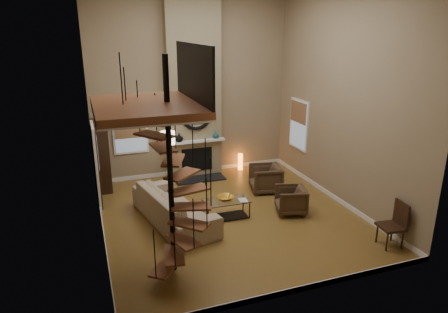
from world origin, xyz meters
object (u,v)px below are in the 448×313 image
object	(u,v)px
accent_lamp	(240,162)
side_chair	(395,223)
hutch	(101,157)
coffee_table	(226,207)
armchair_far	(294,200)
sofa	(173,206)
floor_lamp	(168,142)
armchair_near	(268,179)

from	to	relation	value
accent_lamp	side_chair	bearing A→B (deg)	-76.86
hutch	coffee_table	distance (m)	4.00
armchair_far	accent_lamp	bearing A→B (deg)	-162.67
sofa	side_chair	bearing A→B (deg)	-134.71
coffee_table	floor_lamp	distance (m)	2.58
coffee_table	accent_lamp	size ratio (longest dim) A/B	2.07
armchair_near	side_chair	distance (m)	3.81
hutch	side_chair	bearing A→B (deg)	-43.50
sofa	accent_lamp	xyz separation A→B (m)	(2.86, 2.87, -0.15)
armchair_far	side_chair	size ratio (longest dim) A/B	0.72
sofa	armchair_far	bearing A→B (deg)	-113.10
coffee_table	side_chair	bearing A→B (deg)	-39.69
accent_lamp	side_chair	distance (m)	5.65
coffee_table	accent_lamp	xyz separation A→B (m)	(1.61, 3.10, -0.03)
armchair_near	armchair_far	xyz separation A→B (m)	(-0.04, -1.53, 0.00)
hutch	side_chair	distance (m)	7.70
armchair_far	accent_lamp	distance (m)	3.42
hutch	accent_lamp	world-z (taller)	hutch
armchair_near	floor_lamp	bearing A→B (deg)	-97.56
armchair_far	side_chair	distance (m)	2.42
hutch	sofa	distance (m)	3.07
armchair_near	armchair_far	bearing A→B (deg)	10.19
armchair_near	coffee_table	world-z (taller)	armchair_near
armchair_far	coffee_table	world-z (taller)	armchair_far
coffee_table	accent_lamp	distance (m)	3.49
side_chair	accent_lamp	bearing A→B (deg)	103.14
floor_lamp	armchair_far	bearing A→B (deg)	-43.67
armchair_near	floor_lamp	size ratio (longest dim) A/B	0.49
sofa	coffee_table	world-z (taller)	sofa
hutch	side_chair	size ratio (longest dim) A/B	2.05
armchair_far	sofa	bearing A→B (deg)	-84.17
sofa	armchair_near	xyz separation A→B (m)	(2.95, 0.98, -0.04)
sofa	accent_lamp	bearing A→B (deg)	-57.21
armchair_far	side_chair	world-z (taller)	side_chair
armchair_near	side_chair	world-z (taller)	side_chair
armchair_near	armchair_far	distance (m)	1.53
armchair_near	accent_lamp	bearing A→B (deg)	-165.51
hutch	side_chair	world-z (taller)	hutch
armchair_far	floor_lamp	distance (m)	3.71
floor_lamp	hutch	bearing A→B (deg)	156.72
sofa	floor_lamp	xyz separation A→B (m)	(0.33, 1.90, 1.02)
coffee_table	floor_lamp	size ratio (longest dim) A/B	0.65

